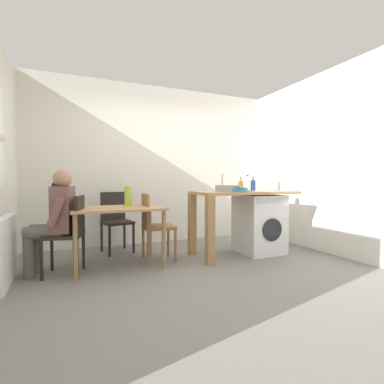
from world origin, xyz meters
The scene contains 20 objects.
ground_plane centered at (0.00, 0.00, 0.00)m, with size 5.46×5.46×0.00m, color slate.
wall_back centered at (0.00, 1.75, 1.35)m, with size 4.60×0.10×2.70m, color silver.
wall_counter_side centered at (2.15, 0.00, 1.35)m, with size 0.10×3.80×2.70m, color silver.
radiator centered at (-2.02, 0.30, 0.35)m, with size 0.10×0.80×0.70m, color white.
dining_table centered at (-0.85, 0.52, 0.64)m, with size 1.10×0.76×0.74m.
chair_person_seat centered at (-1.40, 0.41, 0.51)m, with size 0.48×0.48×0.90m.
chair_opposite centered at (-0.38, 0.58, 0.51)m, with size 0.42×0.42×0.90m.
chair_spare_by_wall centered at (-0.77, 1.30, 0.51)m, with size 0.47×0.47×0.90m.
seated_person centered at (-1.56, 0.44, 0.67)m, with size 0.54×0.54×1.20m.
kitchen_counter centered at (0.72, 0.39, 0.76)m, with size 1.50×0.68×0.92m.
washing_machine centered at (1.19, 0.39, 0.43)m, with size 0.60×0.61×0.86m.
sink_basin centered at (0.67, 0.39, 0.97)m, with size 0.38×0.38×0.09m, color #9EA0A5.
tap centered at (0.67, 0.57, 1.06)m, with size 0.02×0.02×0.28m, color #B2B2B7.
bottle_tall_green centered at (0.97, 0.56, 1.01)m, with size 0.07×0.07×0.20m.
bottle_squat_brown centered at (1.09, 0.55, 1.03)m, with size 0.08×0.08×0.24m.
bottle_clear_small centered at (1.19, 0.54, 1.01)m, with size 0.07×0.07×0.21m.
mixing_bowl centered at (0.74, 0.19, 0.95)m, with size 0.21×0.21×0.06m.
utensil_crock centered at (1.56, 0.44, 0.99)m, with size 0.11×0.11×0.30m.
vase centered at (-0.70, 0.62, 0.87)m, with size 0.09×0.09×0.25m, color #A8C63D.
scissors centered at (0.88, 0.29, 0.92)m, with size 0.15×0.06×0.01m.
Camera 1 is at (-1.40, -3.14, 1.07)m, focal length 26.90 mm.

